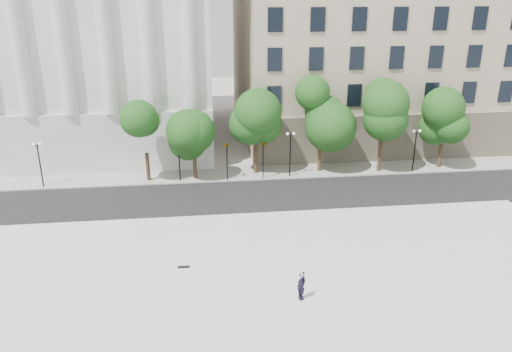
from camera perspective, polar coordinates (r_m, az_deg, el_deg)
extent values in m
plane|color=#AEACA4|center=(27.70, 1.83, -17.43)|extent=(160.00, 160.00, 0.00)
cube|color=silver|center=(29.96, 0.97, -13.57)|extent=(44.00, 22.00, 0.45)
cube|color=black|center=(43.18, -1.68, -2.57)|extent=(60.00, 8.00, 0.02)
cube|color=#A5A298|center=(48.71, -2.32, 0.27)|extent=(60.00, 4.00, 0.12)
cube|color=silver|center=(62.18, -20.11, 15.33)|extent=(30.00, 26.00, 25.00)
cube|color=tan|center=(65.19, 14.79, 14.31)|extent=(36.00, 26.00, 21.00)
cylinder|color=black|center=(46.48, -3.33, 1.44)|extent=(0.10, 0.10, 3.50)
imported|color=black|center=(45.83, -3.38, 3.93)|extent=(0.69, 1.81, 0.71)
cylinder|color=black|center=(46.78, 0.81, 1.61)|extent=(0.10, 0.10, 3.50)
imported|color=black|center=(46.13, 0.82, 4.10)|extent=(0.92, 1.90, 0.75)
imported|color=black|center=(29.28, 5.14, -13.48)|extent=(1.64, 1.71, 0.47)
cube|color=black|center=(32.51, -8.26, -10.24)|extent=(0.77, 0.21, 0.08)
cylinder|color=#382619|center=(47.58, -12.25, 0.98)|extent=(0.36, 0.36, 2.76)
sphere|color=#1E4513|center=(46.47, -12.60, 5.33)|extent=(3.49, 3.49, 3.49)
cylinder|color=#382619|center=(47.39, -6.99, 1.09)|extent=(0.36, 0.36, 2.55)
sphere|color=#1E4513|center=(46.35, -7.18, 5.12)|extent=(4.25, 4.25, 4.25)
cylinder|color=#382619|center=(48.36, -0.02, 2.01)|extent=(0.36, 0.36, 3.11)
sphere|color=#1E4513|center=(47.17, -0.02, 6.88)|extent=(3.93, 3.93, 3.93)
cylinder|color=#382619|center=(49.30, 7.31, 2.19)|extent=(0.36, 0.36, 3.09)
sphere|color=#1E4513|center=(48.13, 7.54, 6.92)|extent=(4.10, 4.10, 4.10)
cylinder|color=#382619|center=(50.35, 13.93, 2.14)|extent=(0.36, 0.36, 3.08)
sphere|color=#1E4513|center=(49.22, 14.35, 6.75)|extent=(3.98, 3.98, 3.98)
cylinder|color=#382619|center=(53.30, 20.28, 2.37)|extent=(0.36, 0.36, 2.90)
sphere|color=#1E4513|center=(52.28, 20.81, 6.47)|extent=(3.48, 3.48, 3.48)
cylinder|color=black|center=(48.75, -23.41, 0.97)|extent=(0.12, 0.12, 4.04)
cube|color=black|center=(48.17, -23.75, 3.23)|extent=(0.60, 0.06, 0.06)
sphere|color=white|center=(48.23, -24.11, 3.32)|extent=(0.28, 0.28, 0.28)
sphere|color=white|center=(48.05, -23.42, 3.36)|extent=(0.28, 0.28, 0.28)
cylinder|color=black|center=(46.63, -8.77, 1.72)|extent=(0.12, 0.12, 4.16)
cube|color=black|center=(46.00, -8.91, 4.17)|extent=(0.60, 0.06, 0.06)
sphere|color=white|center=(45.99, -9.29, 4.27)|extent=(0.28, 0.28, 0.28)
sphere|color=white|center=(45.96, -8.54, 4.31)|extent=(0.28, 0.28, 0.28)
cylinder|color=black|center=(47.34, 3.92, 2.27)|extent=(0.12, 0.12, 4.24)
cube|color=black|center=(46.71, 3.98, 4.73)|extent=(0.60, 0.06, 0.06)
sphere|color=white|center=(46.63, 3.62, 4.84)|extent=(0.28, 0.28, 0.28)
sphere|color=white|center=(46.74, 4.35, 4.86)|extent=(0.28, 0.28, 0.28)
cylinder|color=black|center=(51.02, 17.65, 2.61)|extent=(0.12, 0.12, 4.10)
cube|color=black|center=(50.45, 17.90, 4.81)|extent=(0.60, 0.06, 0.06)
sphere|color=white|center=(50.31, 17.60, 4.92)|extent=(0.28, 0.28, 0.28)
sphere|color=white|center=(50.55, 18.22, 4.93)|extent=(0.28, 0.28, 0.28)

